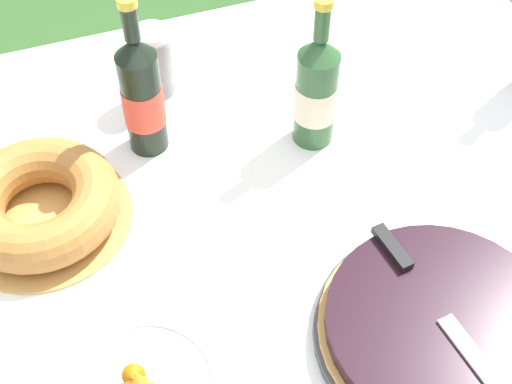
# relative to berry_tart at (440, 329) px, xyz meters

# --- Properties ---
(garden_table) EXTENTS (1.55, 1.20, 0.77)m
(garden_table) POSITION_rel_berry_tart_xyz_m (-0.19, 0.32, -0.10)
(garden_table) COLOR #A87A47
(garden_table) RESTS_ON ground_plane
(tablecloth) EXTENTS (1.56, 1.21, 0.10)m
(tablecloth) POSITION_rel_berry_tart_xyz_m (-0.19, 0.32, -0.04)
(tablecloth) COLOR white
(tablecloth) RESTS_ON garden_table
(berry_tart) EXTENTS (0.38, 0.38, 0.06)m
(berry_tart) POSITION_rel_berry_tart_xyz_m (0.00, 0.00, 0.00)
(berry_tart) COLOR #38383D
(berry_tart) RESTS_ON tablecloth
(serving_knife) EXTENTS (0.07, 0.38, 0.01)m
(serving_knife) POSITION_rel_berry_tart_xyz_m (-0.00, 0.03, 0.04)
(serving_knife) COLOR silver
(serving_knife) RESTS_ON berry_tart
(bundt_cake) EXTENTS (0.31, 0.31, 0.09)m
(bundt_cake) POSITION_rel_berry_tart_xyz_m (-0.54, 0.44, 0.02)
(bundt_cake) COLOR tan
(bundt_cake) RESTS_ON tablecloth
(cup_stack) EXTENTS (0.07, 0.07, 0.16)m
(cup_stack) POSITION_rel_berry_tart_xyz_m (-0.26, 0.69, 0.05)
(cup_stack) COLOR white
(cup_stack) RESTS_ON tablecloth
(cider_bottle_green) EXTENTS (0.08, 0.08, 0.32)m
(cider_bottle_green) POSITION_rel_berry_tart_xyz_m (-0.01, 0.47, 0.09)
(cider_bottle_green) COLOR #2D562D
(cider_bottle_green) RESTS_ON tablecloth
(juice_bottle_red) EXTENTS (0.08, 0.08, 0.33)m
(juice_bottle_red) POSITION_rel_berry_tart_xyz_m (-0.32, 0.56, 0.10)
(juice_bottle_red) COLOR black
(juice_bottle_red) RESTS_ON tablecloth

